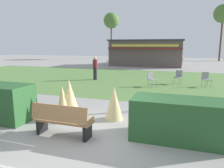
{
  "coord_description": "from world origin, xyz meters",
  "views": [
    {
      "loc": [
        2.27,
        -4.95,
        2.54
      ],
      "look_at": [
        -0.31,
        2.96,
        1.0
      ],
      "focal_mm": 34.01,
      "sensor_mm": 36.0,
      "label": 1
    }
  ],
  "objects_px": {
    "park_bench": "(62,120)",
    "parked_car_west_slot": "(131,57)",
    "cafe_chair_east": "(152,78)",
    "tree_center_bg": "(111,21)",
    "food_kiosk": "(146,53)",
    "tree_left_bg": "(223,14)",
    "person_strolling": "(95,68)",
    "cafe_chair_center": "(206,78)",
    "cafe_chair_west": "(178,76)",
    "parked_car_center_slot": "(168,58)"
  },
  "relations": [
    {
      "from": "park_bench",
      "to": "parked_car_west_slot",
      "type": "height_order",
      "value": "parked_car_west_slot"
    },
    {
      "from": "cafe_chair_east",
      "to": "tree_center_bg",
      "type": "relative_size",
      "value": 0.11
    },
    {
      "from": "food_kiosk",
      "to": "tree_left_bg",
      "type": "relative_size",
      "value": 1.02
    },
    {
      "from": "person_strolling",
      "to": "parked_car_west_slot",
      "type": "bearing_deg",
      "value": -167.42
    },
    {
      "from": "park_bench",
      "to": "cafe_chair_center",
      "type": "relative_size",
      "value": 1.92
    },
    {
      "from": "person_strolling",
      "to": "park_bench",
      "type": "bearing_deg",
      "value": 25.38
    },
    {
      "from": "cafe_chair_center",
      "to": "cafe_chair_west",
      "type": "bearing_deg",
      "value": 164.51
    },
    {
      "from": "park_bench",
      "to": "parked_car_west_slot",
      "type": "distance_m",
      "value": 27.59
    },
    {
      "from": "park_bench",
      "to": "tree_center_bg",
      "type": "bearing_deg",
      "value": 105.97
    },
    {
      "from": "person_strolling",
      "to": "cafe_chair_west",
      "type": "bearing_deg",
      "value": 98.83
    },
    {
      "from": "cafe_chair_east",
      "to": "parked_car_west_slot",
      "type": "distance_m",
      "value": 19.99
    },
    {
      "from": "person_strolling",
      "to": "parked_car_west_slot",
      "type": "height_order",
      "value": "person_strolling"
    },
    {
      "from": "parked_car_west_slot",
      "to": "tree_center_bg",
      "type": "relative_size",
      "value": 0.53
    },
    {
      "from": "person_strolling",
      "to": "tree_left_bg",
      "type": "distance_m",
      "value": 26.13
    },
    {
      "from": "person_strolling",
      "to": "parked_car_west_slot",
      "type": "xyz_separation_m",
      "value": [
        -1.38,
        17.82,
        -0.22
      ]
    },
    {
      "from": "cafe_chair_west",
      "to": "cafe_chair_center",
      "type": "distance_m",
      "value": 1.68
    },
    {
      "from": "park_bench",
      "to": "tree_left_bg",
      "type": "bearing_deg",
      "value": 74.86
    },
    {
      "from": "cafe_chair_center",
      "to": "person_strolling",
      "type": "distance_m",
      "value": 7.48
    },
    {
      "from": "cafe_chair_west",
      "to": "parked_car_center_slot",
      "type": "bearing_deg",
      "value": 95.52
    },
    {
      "from": "tree_left_bg",
      "to": "cafe_chair_west",
      "type": "bearing_deg",
      "value": -104.31
    },
    {
      "from": "park_bench",
      "to": "cafe_chair_west",
      "type": "height_order",
      "value": "park_bench"
    },
    {
      "from": "tree_center_bg",
      "to": "person_strolling",
      "type": "bearing_deg",
      "value": -74.54
    },
    {
      "from": "food_kiosk",
      "to": "parked_car_center_slot",
      "type": "height_order",
      "value": "food_kiosk"
    },
    {
      "from": "person_strolling",
      "to": "tree_left_bg",
      "type": "height_order",
      "value": "tree_left_bg"
    },
    {
      "from": "parked_car_center_slot",
      "to": "tree_left_bg",
      "type": "bearing_deg",
      "value": 32.55
    },
    {
      "from": "park_bench",
      "to": "tree_center_bg",
      "type": "distance_m",
      "value": 34.74
    },
    {
      "from": "parked_car_west_slot",
      "to": "park_bench",
      "type": "bearing_deg",
      "value": -81.01
    },
    {
      "from": "cafe_chair_west",
      "to": "tree_left_bg",
      "type": "bearing_deg",
      "value": 75.69
    },
    {
      "from": "cafe_chair_center",
      "to": "person_strolling",
      "type": "relative_size",
      "value": 0.53
    },
    {
      "from": "tree_center_bg",
      "to": "cafe_chair_center",
      "type": "bearing_deg",
      "value": -59.63
    },
    {
      "from": "food_kiosk",
      "to": "tree_center_bg",
      "type": "xyz_separation_m",
      "value": [
        -8.31,
        11.7,
        5.18
      ]
    },
    {
      "from": "cafe_chair_west",
      "to": "parked_car_center_slot",
      "type": "distance_m",
      "value": 17.84
    },
    {
      "from": "food_kiosk",
      "to": "cafe_chair_west",
      "type": "bearing_deg",
      "value": -70.98
    },
    {
      "from": "food_kiosk",
      "to": "tree_left_bg",
      "type": "height_order",
      "value": "tree_left_bg"
    },
    {
      "from": "cafe_chair_west",
      "to": "cafe_chair_east",
      "type": "xyz_separation_m",
      "value": [
        -1.55,
        -1.42,
        0.0
      ]
    },
    {
      "from": "cafe_chair_west",
      "to": "person_strolling",
      "type": "distance_m",
      "value": 5.86
    },
    {
      "from": "food_kiosk",
      "to": "cafe_chair_center",
      "type": "bearing_deg",
      "value": -65.02
    },
    {
      "from": "parked_car_center_slot",
      "to": "cafe_chair_east",
      "type": "bearing_deg",
      "value": -89.51
    },
    {
      "from": "food_kiosk",
      "to": "tree_left_bg",
      "type": "xyz_separation_m",
      "value": [
        9.75,
        10.87,
        5.49
      ]
    },
    {
      "from": "parked_car_west_slot",
      "to": "tree_left_bg",
      "type": "relative_size",
      "value": 0.51
    },
    {
      "from": "parked_car_center_slot",
      "to": "tree_center_bg",
      "type": "distance_m",
      "value": 13.46
    },
    {
      "from": "park_bench",
      "to": "cafe_chair_west",
      "type": "bearing_deg",
      "value": 72.93
    },
    {
      "from": "cafe_chair_east",
      "to": "person_strolling",
      "type": "distance_m",
      "value": 4.51
    },
    {
      "from": "cafe_chair_west",
      "to": "cafe_chair_center",
      "type": "xyz_separation_m",
      "value": [
        1.62,
        -0.45,
        0.0
      ]
    },
    {
      "from": "person_strolling",
      "to": "tree_center_bg",
      "type": "distance_m",
      "value": 25.0
    },
    {
      "from": "parked_car_center_slot",
      "to": "person_strolling",
      "type": "bearing_deg",
      "value": -103.05
    },
    {
      "from": "cafe_chair_center",
      "to": "parked_car_center_slot",
      "type": "relative_size",
      "value": 0.21
    },
    {
      "from": "parked_car_west_slot",
      "to": "tree_left_bg",
      "type": "height_order",
      "value": "tree_left_bg"
    },
    {
      "from": "tree_left_bg",
      "to": "tree_center_bg",
      "type": "xyz_separation_m",
      "value": [
        -18.06,
        0.83,
        -0.32
      ]
    },
    {
      "from": "cafe_chair_east",
      "to": "parked_car_center_slot",
      "type": "xyz_separation_m",
      "value": [
        -0.16,
        19.17,
        0.12
      ]
    }
  ]
}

